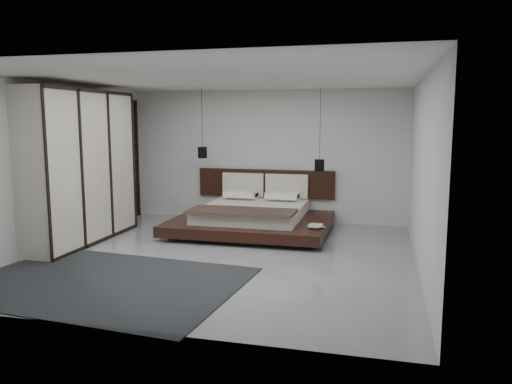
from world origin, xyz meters
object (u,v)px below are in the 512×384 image
(pendant_left, at_px, (202,152))
(rug, at_px, (103,282))
(lattice_screen, at_px, (128,160))
(pendant_right, at_px, (319,165))
(wardrobe, at_px, (81,167))
(bed, at_px, (253,216))

(pendant_left, xyz_separation_m, rug, (0.08, -4.09, -1.49))
(lattice_screen, xyz_separation_m, rug, (1.83, -4.15, -1.29))
(pendant_right, xyz_separation_m, wardrobe, (-3.95, -2.10, 0.06))
(lattice_screen, height_order, pendant_right, pendant_right)
(wardrobe, bearing_deg, lattice_screen, 96.64)
(wardrobe, xyz_separation_m, rug, (1.58, -1.99, -1.34))
(lattice_screen, bearing_deg, wardrobe, -83.36)
(pendant_left, bearing_deg, bed, -21.73)
(bed, distance_m, pendant_left, 1.78)
(pendant_right, xyz_separation_m, rug, (-2.37, -4.09, -1.28))
(bed, relative_size, rug, 0.82)
(pendant_right, bearing_deg, rug, -120.07)
(bed, bearing_deg, rug, -107.63)
(wardrobe, bearing_deg, rug, -51.58)
(pendant_left, xyz_separation_m, pendant_right, (2.45, 0.00, -0.21))
(lattice_screen, distance_m, wardrobe, 2.17)
(lattice_screen, bearing_deg, rug, -66.21)
(lattice_screen, relative_size, pendant_left, 1.83)
(pendant_left, height_order, pendant_right, same)
(bed, height_order, rug, bed)
(pendant_left, xyz_separation_m, wardrobe, (-1.50, -2.10, -0.15))
(pendant_left, bearing_deg, pendant_right, 0.00)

